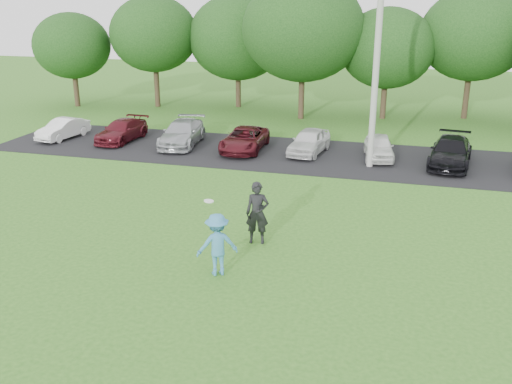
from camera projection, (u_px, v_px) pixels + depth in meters
The scene contains 7 objects.
ground at pixel (223, 275), 16.05m from camera, with size 100.00×100.00×0.00m, color #2F681D.
parking_lot at pixel (307, 155), 27.88m from camera, with size 32.00×6.50×0.03m, color black.
utility_pole at pixel (377, 50), 24.38m from camera, with size 0.28×0.28×10.42m, color #A6A6A1.
frisbee_player at pixel (217, 244), 15.82m from camera, with size 1.35×1.17×2.17m.
camera_bystander at pixel (257, 213), 17.83m from camera, with size 0.81×0.61×2.00m.
parked_cars at pixel (316, 143), 27.74m from camera, with size 28.44×4.70×1.25m.
tree_row at pixel (363, 39), 34.79m from camera, with size 42.39×9.85×8.64m.
Camera 1 is at (4.69, -13.63, 7.48)m, focal length 40.00 mm.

